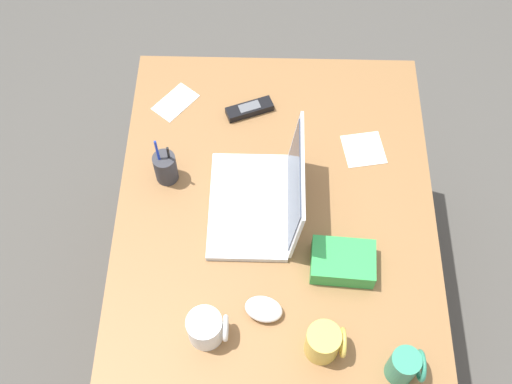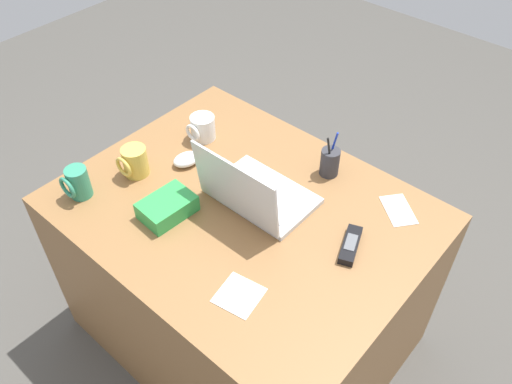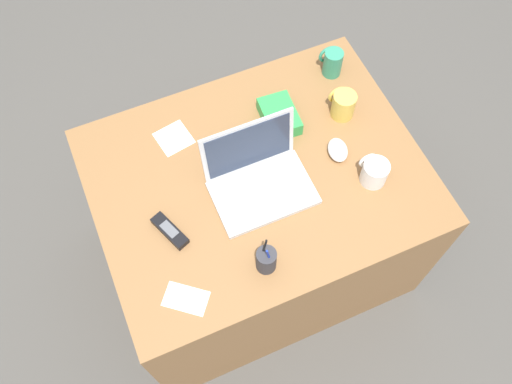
% 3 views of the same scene
% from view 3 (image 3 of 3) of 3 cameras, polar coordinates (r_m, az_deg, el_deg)
% --- Properties ---
extents(ground_plane, '(6.00, 6.00, 0.00)m').
position_cam_3_polar(ground_plane, '(2.53, 0.18, -6.18)').
color(ground_plane, '#4C4944').
extents(desk, '(1.13, 0.88, 0.71)m').
position_cam_3_polar(desk, '(2.20, 0.21, -2.78)').
color(desk, olive).
rests_on(desk, ground).
extents(laptop, '(0.33, 0.25, 0.23)m').
position_cam_3_polar(laptop, '(1.82, 0.25, 1.50)').
color(laptop, silver).
rests_on(laptop, desk).
extents(computer_mouse, '(0.09, 0.11, 0.04)m').
position_cam_3_polar(computer_mouse, '(1.93, 8.48, 4.34)').
color(computer_mouse, white).
rests_on(computer_mouse, desk).
extents(coffee_mug_white, '(0.08, 0.10, 0.10)m').
position_cam_3_polar(coffee_mug_white, '(2.01, 9.01, 8.97)').
color(coffee_mug_white, '#E0BC4C').
rests_on(coffee_mug_white, desk).
extents(coffee_mug_tall, '(0.08, 0.08, 0.11)m').
position_cam_3_polar(coffee_mug_tall, '(2.12, 7.91, 13.22)').
color(coffee_mug_tall, '#338C6B').
rests_on(coffee_mug_tall, desk).
extents(coffee_mug_spare, '(0.09, 0.10, 0.09)m').
position_cam_3_polar(coffee_mug_spare, '(1.88, 12.16, 2.05)').
color(coffee_mug_spare, white).
rests_on(coffee_mug_spare, desk).
extents(cordless_phone, '(0.09, 0.15, 0.03)m').
position_cam_3_polar(cordless_phone, '(1.80, -8.94, -3.99)').
color(cordless_phone, black).
rests_on(cordless_phone, desk).
extents(pen_holder, '(0.06, 0.06, 0.17)m').
position_cam_3_polar(pen_holder, '(1.70, 1.07, -7.05)').
color(pen_holder, '#333338').
rests_on(pen_holder, desk).
extents(snack_bag, '(0.13, 0.17, 0.06)m').
position_cam_3_polar(snack_bag, '(1.98, 2.44, 7.85)').
color(snack_bag, green).
rests_on(snack_bag, desk).
extents(paper_note_near_laptop, '(0.13, 0.13, 0.00)m').
position_cam_3_polar(paper_note_near_laptop, '(1.98, -8.52, 5.55)').
color(paper_note_near_laptop, white).
rests_on(paper_note_near_laptop, desk).
extents(paper_note_left, '(0.16, 0.15, 0.00)m').
position_cam_3_polar(paper_note_left, '(1.72, -7.28, -10.92)').
color(paper_note_left, white).
rests_on(paper_note_left, desk).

